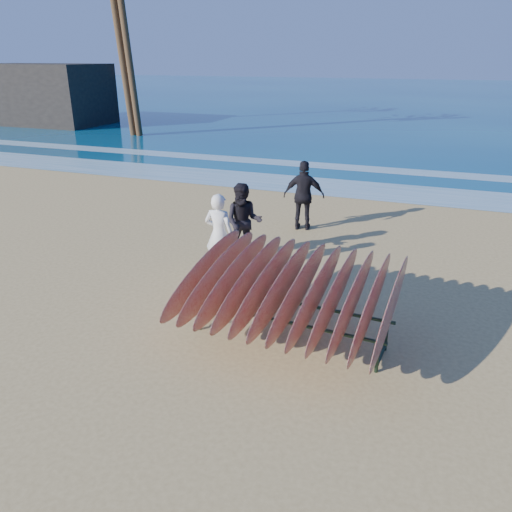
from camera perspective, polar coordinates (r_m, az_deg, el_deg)
The scene contains 9 objects.
ground at distance 8.68m, azimuth -1.85°, elevation -7.69°, with size 120.00×120.00×0.00m, color tan.
ocean at distance 62.19m, azimuth 18.49°, elevation 16.93°, with size 160.00×160.00×0.00m, color navy.
foam_near at distance 17.74m, azimuth 10.49°, elevation 7.61°, with size 160.00×160.00×0.00m, color white.
foam_far at distance 21.12m, azimuth 12.26°, elevation 9.74°, with size 160.00×160.00×0.00m, color white.
surfboard_rack at distance 7.82m, azimuth 3.96°, elevation -3.76°, with size 3.36×3.01×1.47m.
person_white at distance 10.32m, azimuth -4.22°, elevation 2.48°, with size 0.63×0.41×1.73m, color white.
person_dark_a at distance 11.05m, azimuth -1.42°, elevation 3.90°, with size 0.84×0.66×1.74m, color black.
person_dark_b at distance 13.10m, azimuth 5.50°, elevation 6.87°, with size 1.06×0.44×1.82m, color black.
building at distance 37.79m, azimuth -23.26°, elevation 16.64°, with size 8.55×4.75×3.80m, color #2D2823.
Camera 1 is at (2.89, -6.97, 4.29)m, focal length 35.00 mm.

